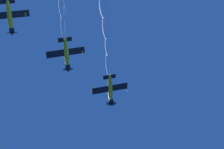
% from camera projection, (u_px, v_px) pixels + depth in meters
% --- Properties ---
extents(airplane_lead, '(8.92, 9.55, 4.25)m').
position_uv_depth(airplane_lead, '(110.00, 90.00, 88.61)').
color(airplane_lead, gold).
extents(airplane_left_wingman, '(8.94, 9.35, 4.24)m').
position_uv_depth(airplane_left_wingman, '(66.00, 54.00, 84.17)').
color(airplane_left_wingman, gold).
extents(airplane_right_wingman, '(8.94, 9.50, 4.07)m').
position_uv_depth(airplane_right_wingman, '(10.00, 17.00, 82.34)').
color(airplane_right_wingman, gold).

